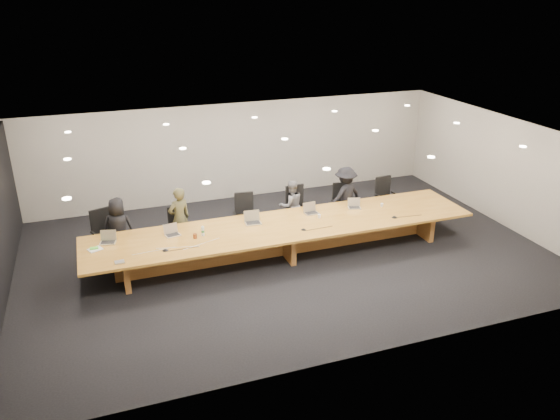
{
  "coord_description": "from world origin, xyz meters",
  "views": [
    {
      "loc": [
        -3.93,
        -10.72,
        5.82
      ],
      "look_at": [
        0.0,
        0.3,
        1.0
      ],
      "focal_mm": 35.0,
      "sensor_mm": 36.0,
      "label": 1
    }
  ],
  "objects_px": {
    "conference_table": "(284,234)",
    "laptop_e": "(355,204)",
    "chair_mid_left": "(246,216)",
    "water_bottle": "(203,231)",
    "chair_mid_right": "(298,208)",
    "person_c": "(291,205)",
    "chair_left": "(179,227)",
    "laptop_b": "(172,230)",
    "paper_cup_far": "(382,205)",
    "paper_cup_near": "(319,216)",
    "person_d": "(345,196)",
    "mic_right": "(394,217)",
    "mic_center": "(303,229)",
    "laptop_d": "(312,209)",
    "av_box": "(120,262)",
    "person_a": "(119,228)",
    "chair_right": "(343,203)",
    "chair_far_left": "(106,234)",
    "person_b": "(180,219)",
    "amber_mug": "(195,236)",
    "chair_far_right": "(387,197)",
    "mic_left": "(165,250)",
    "laptop_c": "(253,218)",
    "laptop_a": "(107,237)"
  },
  "relations": [
    {
      "from": "chair_far_left",
      "to": "paper_cup_far",
      "type": "xyz_separation_m",
      "value": [
        6.55,
        -1.06,
        0.22
      ]
    },
    {
      "from": "person_c",
      "to": "paper_cup_far",
      "type": "relative_size",
      "value": 16.28
    },
    {
      "from": "paper_cup_far",
      "to": "chair_mid_right",
      "type": "bearing_deg",
      "value": 152.3
    },
    {
      "from": "laptop_d",
      "to": "av_box",
      "type": "height_order",
      "value": "laptop_d"
    },
    {
      "from": "paper_cup_near",
      "to": "person_a",
      "type": "bearing_deg",
      "value": 167.08
    },
    {
      "from": "laptop_b",
      "to": "laptop_c",
      "type": "xyz_separation_m",
      "value": [
        1.85,
        0.03,
        0.02
      ]
    },
    {
      "from": "laptop_d",
      "to": "amber_mug",
      "type": "relative_size",
      "value": 3.18
    },
    {
      "from": "person_d",
      "to": "mic_center",
      "type": "height_order",
      "value": "person_d"
    },
    {
      "from": "chair_far_left",
      "to": "person_b",
      "type": "height_order",
      "value": "person_b"
    },
    {
      "from": "person_c",
      "to": "amber_mug",
      "type": "height_order",
      "value": "person_c"
    },
    {
      "from": "laptop_e",
      "to": "mic_center",
      "type": "relative_size",
      "value": 2.62
    },
    {
      "from": "chair_right",
      "to": "laptop_d",
      "type": "relative_size",
      "value": 3.21
    },
    {
      "from": "chair_left",
      "to": "laptop_b",
      "type": "relative_size",
      "value": 3.13
    },
    {
      "from": "conference_table",
      "to": "mic_center",
      "type": "bearing_deg",
      "value": -52.93
    },
    {
      "from": "chair_mid_left",
      "to": "av_box",
      "type": "relative_size",
      "value": 5.99
    },
    {
      "from": "person_b",
      "to": "mic_center",
      "type": "xyz_separation_m",
      "value": [
        2.51,
        -1.54,
        0.0
      ]
    },
    {
      "from": "person_c",
      "to": "water_bottle",
      "type": "distance_m",
      "value": 2.81
    },
    {
      "from": "laptop_c",
      "to": "paper_cup_near",
      "type": "relative_size",
      "value": 4.17
    },
    {
      "from": "chair_mid_left",
      "to": "laptop_c",
      "type": "xyz_separation_m",
      "value": [
        -0.09,
        -0.94,
        0.33
      ]
    },
    {
      "from": "person_b",
      "to": "mic_left",
      "type": "height_order",
      "value": "person_b"
    },
    {
      "from": "conference_table",
      "to": "laptop_e",
      "type": "height_order",
      "value": "laptop_e"
    },
    {
      "from": "conference_table",
      "to": "av_box",
      "type": "distance_m",
      "value": 3.77
    },
    {
      "from": "chair_mid_right",
      "to": "person_c",
      "type": "bearing_deg",
      "value": 158.56
    },
    {
      "from": "paper_cup_near",
      "to": "person_d",
      "type": "bearing_deg",
      "value": 41.41
    },
    {
      "from": "chair_left",
      "to": "person_c",
      "type": "xyz_separation_m",
      "value": [
        2.86,
        0.02,
        0.17
      ]
    },
    {
      "from": "person_b",
      "to": "amber_mug",
      "type": "relative_size",
      "value": 14.6
    },
    {
      "from": "chair_far_right",
      "to": "laptop_b",
      "type": "bearing_deg",
      "value": -175.36
    },
    {
      "from": "conference_table",
      "to": "laptop_b",
      "type": "xyz_separation_m",
      "value": [
        -2.51,
        0.28,
        0.35
      ]
    },
    {
      "from": "chair_mid_left",
      "to": "water_bottle",
      "type": "xyz_separation_m",
      "value": [
        -1.32,
        -1.21,
        0.3
      ]
    },
    {
      "from": "amber_mug",
      "to": "laptop_c",
      "type": "bearing_deg",
      "value": 13.37
    },
    {
      "from": "chair_mid_left",
      "to": "mic_right",
      "type": "bearing_deg",
      "value": -21.76
    },
    {
      "from": "chair_left",
      "to": "laptop_e",
      "type": "bearing_deg",
      "value": -18.63
    },
    {
      "from": "chair_mid_right",
      "to": "person_d",
      "type": "height_order",
      "value": "person_d"
    },
    {
      "from": "person_b",
      "to": "mic_right",
      "type": "height_order",
      "value": "person_b"
    },
    {
      "from": "chair_far_right",
      "to": "person_c",
      "type": "relative_size",
      "value": 0.83
    },
    {
      "from": "chair_right",
      "to": "water_bottle",
      "type": "bearing_deg",
      "value": -155.68
    },
    {
      "from": "paper_cup_near",
      "to": "mic_center",
      "type": "height_order",
      "value": "paper_cup_near"
    },
    {
      "from": "water_bottle",
      "to": "av_box",
      "type": "xyz_separation_m",
      "value": [
        -1.82,
        -0.69,
        -0.09
      ]
    },
    {
      "from": "chair_left",
      "to": "person_a",
      "type": "relative_size",
      "value": 0.68
    },
    {
      "from": "person_c",
      "to": "laptop_a",
      "type": "xyz_separation_m",
      "value": [
        -4.51,
        -0.9,
        0.22
      ]
    },
    {
      "from": "chair_right",
      "to": "mic_left",
      "type": "distance_m",
      "value": 5.14
    },
    {
      "from": "mic_right",
      "to": "laptop_d",
      "type": "bearing_deg",
      "value": 153.2
    },
    {
      "from": "person_b",
      "to": "laptop_b",
      "type": "relative_size",
      "value": 4.82
    },
    {
      "from": "chair_far_right",
      "to": "av_box",
      "type": "xyz_separation_m",
      "value": [
        -7.09,
        -1.86,
        0.21
      ]
    },
    {
      "from": "laptop_c",
      "to": "paper_cup_far",
      "type": "xyz_separation_m",
      "value": [
        3.32,
        -0.07,
        -0.1
      ]
    },
    {
      "from": "chair_mid_left",
      "to": "paper_cup_far",
      "type": "bearing_deg",
      "value": -10.45
    },
    {
      "from": "chair_right",
      "to": "laptop_d",
      "type": "xyz_separation_m",
      "value": [
        -1.25,
        -0.83,
        0.35
      ]
    },
    {
      "from": "person_d",
      "to": "person_c",
      "type": "bearing_deg",
      "value": -20.78
    },
    {
      "from": "chair_right",
      "to": "av_box",
      "type": "bearing_deg",
      "value": -154.46
    },
    {
      "from": "person_c",
      "to": "paper_cup_far",
      "type": "distance_m",
      "value": 2.27
    }
  ]
}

